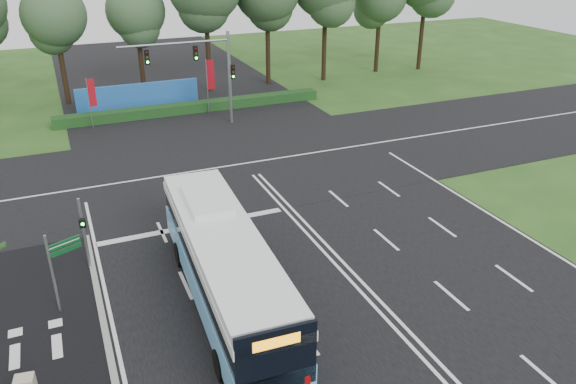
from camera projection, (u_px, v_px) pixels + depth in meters
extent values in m
plane|color=#254E1A|center=(325.00, 254.00, 26.11)|extent=(120.00, 120.00, 0.00)
cube|color=black|center=(325.00, 254.00, 26.10)|extent=(20.00, 120.00, 0.04)
cube|color=black|center=(242.00, 164.00, 36.11)|extent=(120.00, 14.00, 0.05)
cube|color=black|center=(37.00, 370.00, 19.18)|extent=(5.00, 18.00, 0.06)
cube|color=gray|center=(109.00, 351.00, 20.01)|extent=(0.25, 18.00, 0.12)
cube|color=#66B4ED|center=(225.00, 280.00, 22.21)|extent=(3.20, 12.63, 1.15)
cube|color=black|center=(226.00, 291.00, 22.43)|extent=(3.17, 12.56, 0.31)
cube|color=black|center=(224.00, 258.00, 21.77)|extent=(3.09, 12.44, 0.99)
cube|color=white|center=(223.00, 244.00, 21.50)|extent=(3.20, 12.63, 0.37)
cube|color=white|center=(223.00, 235.00, 21.35)|extent=(3.13, 12.13, 0.37)
cube|color=white|center=(207.00, 200.00, 23.43)|extent=(1.82, 3.21, 0.26)
cube|color=black|center=(276.00, 361.00, 16.48)|extent=(2.53, 0.24, 2.30)
cube|color=orange|center=(276.00, 342.00, 16.13)|extent=(1.46, 0.13, 0.37)
cylinder|color=black|center=(179.00, 254.00, 25.08)|extent=(0.34, 1.10, 1.08)
cylinder|color=black|center=(232.00, 245.00, 25.85)|extent=(0.34, 1.10, 1.08)
cylinder|color=black|center=(220.00, 365.00, 18.70)|extent=(0.34, 1.10, 1.08)
cylinder|color=black|center=(289.00, 348.00, 19.47)|extent=(0.34, 1.10, 1.08)
cylinder|color=gray|center=(84.00, 234.00, 24.31)|extent=(0.14, 0.14, 3.44)
cube|color=black|center=(82.00, 223.00, 23.89)|extent=(0.29, 0.20, 0.39)
sphere|color=#19F233|center=(83.00, 224.00, 23.81)|extent=(0.14, 0.14, 0.14)
cylinder|color=gray|center=(53.00, 275.00, 21.45)|extent=(0.10, 0.10, 3.45)
cube|color=#0B431C|center=(64.00, 243.00, 21.39)|extent=(1.22, 0.56, 0.26)
cube|color=#0B431C|center=(65.00, 250.00, 21.52)|extent=(1.22, 0.56, 0.19)
cube|color=white|center=(64.00, 244.00, 21.36)|extent=(1.12, 0.48, 0.03)
cylinder|color=gray|center=(90.00, 104.00, 41.80)|extent=(0.06, 0.06, 3.89)
cube|color=maroon|center=(92.00, 93.00, 41.57)|extent=(0.52, 0.08, 2.07)
cylinder|color=gray|center=(207.00, 87.00, 45.31)|extent=(0.07, 0.07, 4.46)
cube|color=maroon|center=(211.00, 75.00, 45.00)|extent=(0.60, 0.09, 2.38)
cylinder|color=gray|center=(230.00, 79.00, 42.43)|extent=(0.24, 0.24, 7.00)
cylinder|color=gray|center=(174.00, 43.00, 39.79)|extent=(8.00, 0.16, 0.16)
cube|color=black|center=(195.00, 53.00, 40.66)|extent=(0.32, 0.28, 1.05)
cube|color=black|center=(147.00, 57.00, 39.42)|extent=(0.32, 0.28, 1.05)
cube|color=black|center=(233.00, 72.00, 42.31)|extent=(0.32, 0.28, 1.05)
cube|color=#163714|center=(194.00, 107.00, 46.38)|extent=(22.00, 1.20, 0.80)
cube|color=#215EB2|center=(139.00, 97.00, 46.75)|extent=(10.00, 0.30, 2.20)
cylinder|color=black|center=(62.00, 63.00, 47.29)|extent=(0.44, 0.44, 7.05)
sphere|color=#355230|center=(54.00, 15.00, 45.64)|extent=(5.19, 5.19, 5.19)
cylinder|color=black|center=(140.00, 55.00, 50.54)|extent=(0.44, 0.44, 6.98)
sphere|color=#355230|center=(136.00, 10.00, 48.90)|extent=(5.14, 5.14, 5.14)
cylinder|color=black|center=(208.00, 42.00, 50.84)|extent=(0.44, 0.44, 8.92)
cylinder|color=black|center=(268.00, 41.00, 53.37)|extent=(0.44, 0.44, 8.33)
cylinder|color=black|center=(324.00, 36.00, 54.71)|extent=(0.44, 0.44, 8.70)
cylinder|color=black|center=(378.00, 36.00, 58.38)|extent=(0.44, 0.44, 7.33)
cylinder|color=black|center=(422.00, 26.00, 59.07)|extent=(0.44, 0.44, 9.01)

